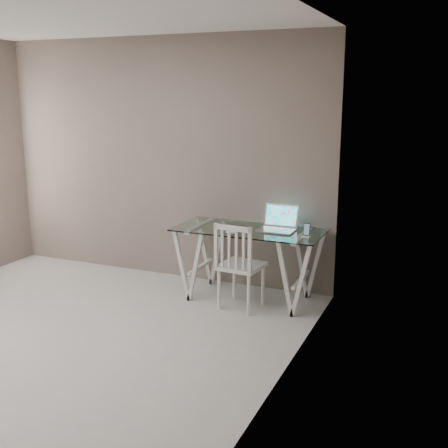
# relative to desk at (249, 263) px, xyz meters

# --- Properties ---
(room) EXTENTS (4.50, 4.52, 2.71)m
(room) POSITION_rel_desk_xyz_m (-1.26, -1.83, 1.33)
(room) COLOR #A9A6A2
(room) RESTS_ON ground
(desk) EXTENTS (1.50, 0.70, 0.75)m
(desk) POSITION_rel_desk_xyz_m (0.00, 0.00, 0.00)
(desk) COLOR silver
(desk) RESTS_ON ground
(chair) EXTENTS (0.44, 0.44, 0.88)m
(chair) POSITION_rel_desk_xyz_m (0.00, -0.31, 0.10)
(chair) COLOR silver
(chair) RESTS_ON ground
(laptop) EXTENTS (0.35, 0.32, 0.24)m
(laptop) POSITION_rel_desk_xyz_m (0.28, 0.09, 0.42)
(laptop) COLOR silver
(laptop) RESTS_ON desk
(keyboard) EXTENTS (0.29, 0.12, 0.01)m
(keyboard) POSITION_rel_desk_xyz_m (-0.15, -0.02, 0.37)
(keyboard) COLOR silver
(keyboard) RESTS_ON desk
(mouse) EXTENTS (0.11, 0.06, 0.03)m
(mouse) POSITION_rel_desk_xyz_m (-0.10, -0.26, 0.38)
(mouse) COLOR white
(mouse) RESTS_ON desk
(phone_dock) EXTENTS (0.07, 0.07, 0.14)m
(phone_dock) POSITION_rel_desk_xyz_m (0.61, -0.09, 0.40)
(phone_dock) COLOR white
(phone_dock) RESTS_ON desk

